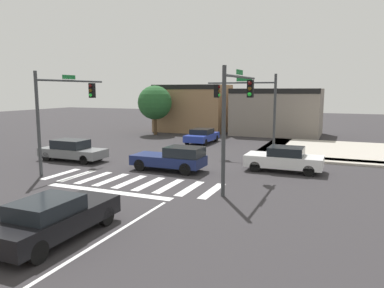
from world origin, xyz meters
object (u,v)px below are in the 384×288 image
object	(u,v)px
car_white	(284,159)
roadside_tree	(155,103)
traffic_signal_southeast	(237,104)
traffic_signal_southwest	(65,103)
car_gray	(72,150)
car_navy	(173,158)
car_black	(54,218)
traffic_signal_northeast	(249,101)
car_blue	(202,136)

from	to	relation	value
car_white	roadside_tree	distance (m)	20.31
traffic_signal_southeast	traffic_signal_southwest	bearing A→B (deg)	90.98
traffic_signal_southeast	car_gray	size ratio (longest dim) A/B	1.26
traffic_signal_southwest	car_navy	world-z (taller)	traffic_signal_southwest
traffic_signal_southwest	car_black	distance (m)	11.54
traffic_signal_northeast	car_white	xyz separation A→B (m)	(3.18, -3.91, -3.21)
car_black	roadside_tree	distance (m)	27.92
traffic_signal_southeast	car_blue	xyz separation A→B (m)	(-6.87, 13.05, -3.37)
traffic_signal_northeast	car_blue	bearing A→B (deg)	-42.44
traffic_signal_southeast	car_white	distance (m)	5.60
traffic_signal_southwest	car_navy	distance (m)	7.17
car_navy	traffic_signal_southwest	bearing A→B (deg)	17.78
car_black	car_gray	bearing A→B (deg)	38.38
roadside_tree	car_white	bearing A→B (deg)	-39.69
car_black	car_white	world-z (taller)	car_white
traffic_signal_northeast	car_gray	world-z (taller)	traffic_signal_northeast
roadside_tree	traffic_signal_southeast	bearing A→B (deg)	-51.07
traffic_signal_northeast	traffic_signal_southwest	world-z (taller)	traffic_signal_northeast
car_white	car_blue	distance (m)	12.35
traffic_signal_northeast	car_blue	distance (m)	8.03
car_black	car_blue	size ratio (longest dim) A/B	1.09
traffic_signal_northeast	car_gray	size ratio (longest dim) A/B	1.27
car_navy	roadside_tree	size ratio (longest dim) A/B	0.83
car_white	car_navy	distance (m)	6.53
traffic_signal_southeast	car_gray	distance (m)	12.54
traffic_signal_southeast	car_black	world-z (taller)	traffic_signal_southeast
car_navy	car_blue	bearing A→B (deg)	-77.37
car_navy	car_gray	bearing A→B (deg)	-1.49
traffic_signal_southeast	car_gray	xyz separation A→B (m)	(-11.93, 1.97, -3.32)
car_black	car_white	size ratio (longest dim) A/B	1.05
traffic_signal_southwest	car_white	world-z (taller)	traffic_signal_southwest
traffic_signal_southeast	car_navy	world-z (taller)	traffic_signal_southeast
traffic_signal_northeast	car_white	world-z (taller)	traffic_signal_northeast
car_navy	car_blue	world-z (taller)	car_navy
traffic_signal_northeast	car_navy	bearing A→B (deg)	65.46
car_navy	traffic_signal_southeast	bearing A→B (deg)	157.79
car_white	traffic_signal_southwest	bearing A→B (deg)	-160.26
traffic_signal_northeast	car_white	bearing A→B (deg)	129.12
car_navy	roadside_tree	xyz separation A→B (m)	(-9.42, 15.27, 2.63)
car_gray	car_white	distance (m)	13.83
car_black	car_white	bearing A→B (deg)	-21.75
car_gray	roadside_tree	bearing A→B (deg)	-83.03
traffic_signal_southwest	car_blue	bearing A→B (deg)	-15.07
car_white	car_blue	xyz separation A→B (m)	(-8.60, 8.87, -0.06)
traffic_signal_southeast	car_blue	bearing A→B (deg)	27.77
car_blue	roadside_tree	xyz separation A→B (m)	(-6.90, 4.00, 2.72)
car_black	car_navy	size ratio (longest dim) A/B	1.08
traffic_signal_southeast	roadside_tree	bearing A→B (deg)	38.93
traffic_signal_southeast	car_navy	bearing A→B (deg)	67.79
traffic_signal_northeast	roadside_tree	world-z (taller)	traffic_signal_northeast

